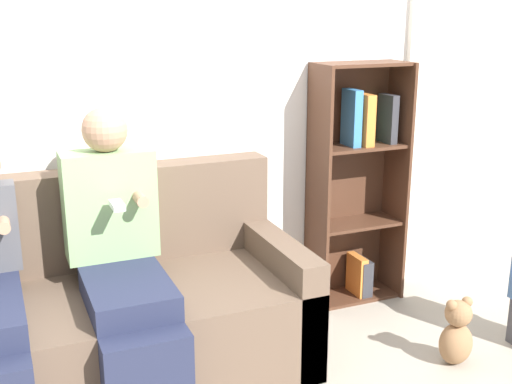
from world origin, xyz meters
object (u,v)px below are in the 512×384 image
Objects in this scene: couch at (114,314)px; bookshelf at (356,182)px; teddy_bear at (457,333)px; adult_seated at (121,253)px.

bookshelf is (1.44, 0.31, 0.40)m from couch.
couch is at bearing 159.77° from teddy_bear.
couch is 1.60m from teddy_bear.
bookshelf is at bearing 16.51° from adult_seated.
adult_seated is at bearing -163.49° from bookshelf.
adult_seated reaches higher than teddy_bear.
couch is 5.07× the size of teddy_bear.
couch is at bearing -167.93° from bookshelf.
bookshelf is at bearing 12.07° from couch.
adult_seated is at bearing -75.85° from couch.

